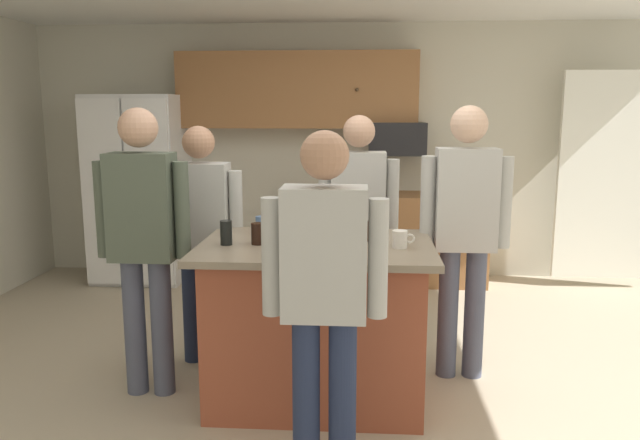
{
  "coord_description": "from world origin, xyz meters",
  "views": [
    {
      "loc": [
        0.27,
        -3.65,
        1.74
      ],
      "look_at": [
        0.0,
        0.14,
        1.05
      ],
      "focal_mm": 34.36,
      "sensor_mm": 36.0,
      "label": 1
    }
  ],
  "objects_px": {
    "refrigerator": "(139,189)",
    "mug_blue_stoneware": "(400,239)",
    "glass_stout_tall": "(364,231)",
    "glass_short_whisky": "(226,233)",
    "person_guest_left": "(143,232)",
    "serving_tray": "(314,237)",
    "person_elder_center": "(358,217)",
    "glass_dark_ale": "(258,234)",
    "person_host_foreground": "(324,286)",
    "mug_ceramic_white": "(262,225)",
    "kitchen_island": "(316,321)",
    "person_guest_right": "(465,223)",
    "person_guest_by_door": "(202,229)",
    "microwave_over_range": "(397,139)"
  },
  "relations": [
    {
      "from": "person_guest_by_door",
      "to": "person_host_foreground",
      "type": "bearing_deg",
      "value": -23.7
    },
    {
      "from": "serving_tray",
      "to": "person_host_foreground",
      "type": "bearing_deg",
      "value": -82.41
    },
    {
      "from": "refrigerator",
      "to": "glass_stout_tall",
      "type": "bearing_deg",
      "value": -47.07
    },
    {
      "from": "glass_short_whisky",
      "to": "serving_tray",
      "type": "distance_m",
      "value": 0.52
    },
    {
      "from": "person_guest_left",
      "to": "mug_blue_stoneware",
      "type": "xyz_separation_m",
      "value": [
        1.52,
        -0.08,
        -0.0
      ]
    },
    {
      "from": "serving_tray",
      "to": "mug_ceramic_white",
      "type": "bearing_deg",
      "value": 148.64
    },
    {
      "from": "person_elder_center",
      "to": "mug_ceramic_white",
      "type": "xyz_separation_m",
      "value": [
        -0.6,
        -0.51,
        0.03
      ]
    },
    {
      "from": "person_guest_right",
      "to": "person_host_foreground",
      "type": "distance_m",
      "value": 1.46
    },
    {
      "from": "refrigerator",
      "to": "mug_blue_stoneware",
      "type": "xyz_separation_m",
      "value": [
        2.48,
        -2.62,
        0.08
      ]
    },
    {
      "from": "mug_blue_stoneware",
      "to": "mug_ceramic_white",
      "type": "bearing_deg",
      "value": 156.29
    },
    {
      "from": "person_host_foreground",
      "to": "refrigerator",
      "type": "bearing_deg",
      "value": 25.11
    },
    {
      "from": "person_elder_center",
      "to": "glass_dark_ale",
      "type": "xyz_separation_m",
      "value": [
        -0.58,
        -0.85,
        0.04
      ]
    },
    {
      "from": "refrigerator",
      "to": "glass_stout_tall",
      "type": "height_order",
      "value": "refrigerator"
    },
    {
      "from": "person_guest_by_door",
      "to": "glass_short_whisky",
      "type": "bearing_deg",
      "value": -30.7
    },
    {
      "from": "person_guest_by_door",
      "to": "person_host_foreground",
      "type": "relative_size",
      "value": 0.99
    },
    {
      "from": "serving_tray",
      "to": "person_guest_by_door",
      "type": "bearing_deg",
      "value": 152.2
    },
    {
      "from": "mug_blue_stoneware",
      "to": "serving_tray",
      "type": "height_order",
      "value": "mug_blue_stoneware"
    },
    {
      "from": "person_guest_by_door",
      "to": "serving_tray",
      "type": "relative_size",
      "value": 3.71
    },
    {
      "from": "person_host_foreground",
      "to": "serving_tray",
      "type": "bearing_deg",
      "value": 0.72
    },
    {
      "from": "person_guest_by_door",
      "to": "person_elder_center",
      "type": "xyz_separation_m",
      "value": [
        1.06,
        0.3,
        0.05
      ]
    },
    {
      "from": "microwave_over_range",
      "to": "mug_blue_stoneware",
      "type": "xyz_separation_m",
      "value": [
        -0.12,
        -2.74,
        -0.44
      ]
    },
    {
      "from": "person_guest_left",
      "to": "person_guest_by_door",
      "type": "bearing_deg",
      "value": 66.91
    },
    {
      "from": "glass_stout_tall",
      "to": "glass_short_whisky",
      "type": "distance_m",
      "value": 0.81
    },
    {
      "from": "person_guest_by_door",
      "to": "glass_short_whisky",
      "type": "height_order",
      "value": "person_guest_by_door"
    },
    {
      "from": "kitchen_island",
      "to": "person_host_foreground",
      "type": "height_order",
      "value": "person_host_foreground"
    },
    {
      "from": "person_guest_by_door",
      "to": "person_elder_center",
      "type": "relative_size",
      "value": 0.96
    },
    {
      "from": "refrigerator",
      "to": "person_host_foreground",
      "type": "relative_size",
      "value": 1.14
    },
    {
      "from": "person_host_foreground",
      "to": "mug_ceramic_white",
      "type": "distance_m",
      "value": 1.21
    },
    {
      "from": "person_guest_right",
      "to": "mug_blue_stoneware",
      "type": "relative_size",
      "value": 13.75
    },
    {
      "from": "person_guest_left",
      "to": "person_host_foreground",
      "type": "distance_m",
      "value": 1.4
    },
    {
      "from": "refrigerator",
      "to": "person_guest_right",
      "type": "xyz_separation_m",
      "value": [
        2.92,
        -2.16,
        0.09
      ]
    },
    {
      "from": "person_guest_left",
      "to": "person_elder_center",
      "type": "bearing_deg",
      "value": 32.32
    },
    {
      "from": "refrigerator",
      "to": "serving_tray",
      "type": "relative_size",
      "value": 4.27
    },
    {
      "from": "kitchen_island",
      "to": "person_guest_right",
      "type": "xyz_separation_m",
      "value": [
        0.92,
        0.38,
        0.54
      ]
    },
    {
      "from": "refrigerator",
      "to": "person_host_foreground",
      "type": "distance_m",
      "value": 3.97
    },
    {
      "from": "person_elder_center",
      "to": "person_host_foreground",
      "type": "distance_m",
      "value": 1.63
    },
    {
      "from": "microwave_over_range",
      "to": "glass_short_whisky",
      "type": "bearing_deg",
      "value": -112.31
    },
    {
      "from": "glass_stout_tall",
      "to": "serving_tray",
      "type": "bearing_deg",
      "value": -178.01
    },
    {
      "from": "glass_short_whisky",
      "to": "person_guest_left",
      "type": "bearing_deg",
      "value": 172.79
    },
    {
      "from": "mug_ceramic_white",
      "to": "person_guest_left",
      "type": "bearing_deg",
      "value": -155.98
    },
    {
      "from": "person_guest_left",
      "to": "glass_stout_tall",
      "type": "relative_size",
      "value": 14.49
    },
    {
      "from": "microwave_over_range",
      "to": "mug_ceramic_white",
      "type": "relative_size",
      "value": 4.56
    },
    {
      "from": "refrigerator",
      "to": "kitchen_island",
      "type": "xyz_separation_m",
      "value": [
        2.0,
        -2.54,
        -0.45
      ]
    },
    {
      "from": "person_guest_by_door",
      "to": "person_elder_center",
      "type": "bearing_deg",
      "value": 47.53
    },
    {
      "from": "microwave_over_range",
      "to": "serving_tray",
      "type": "distance_m",
      "value": 2.69
    },
    {
      "from": "refrigerator",
      "to": "glass_short_whisky",
      "type": "bearing_deg",
      "value": -60.4
    },
    {
      "from": "person_host_foreground",
      "to": "mug_ceramic_white",
      "type": "relative_size",
      "value": 13.44
    },
    {
      "from": "glass_short_whisky",
      "to": "person_guest_right",
      "type": "bearing_deg",
      "value": 17.34
    },
    {
      "from": "kitchen_island",
      "to": "serving_tray",
      "type": "bearing_deg",
      "value": 104.47
    },
    {
      "from": "refrigerator",
      "to": "kitchen_island",
      "type": "distance_m",
      "value": 3.27
    }
  ]
}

